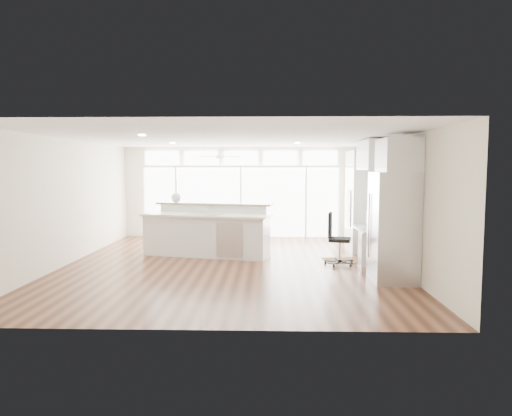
{
  "coord_description": "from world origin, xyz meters",
  "views": [
    {
      "loc": [
        0.84,
        -9.66,
        2.07
      ],
      "look_at": [
        0.55,
        0.6,
        1.17
      ],
      "focal_mm": 32.0,
      "sensor_mm": 36.0,
      "label": 1
    }
  ],
  "objects": [
    {
      "name": "kitchen_island",
      "position": [
        -0.64,
        1.0,
        0.61
      ],
      "size": [
        3.25,
        1.82,
        1.22
      ],
      "primitive_type": "cube",
      "rotation": [
        0.0,
        0.0,
        -0.23
      ],
      "color": "white",
      "rests_on": "floor"
    },
    {
      "name": "wall_left",
      "position": [
        -3.5,
        0.0,
        1.35
      ],
      "size": [
        0.04,
        8.0,
        2.7
      ],
      "primitive_type": "cube",
      "color": "#EFE7CF",
      "rests_on": "floor"
    },
    {
      "name": "office_chair",
      "position": [
        2.36,
        0.04,
        0.56
      ],
      "size": [
        0.68,
        0.65,
        1.11
      ],
      "primitive_type": "cube",
      "rotation": [
        0.0,
        0.0,
        -0.23
      ],
      "color": "black",
      "rests_on": "floor"
    },
    {
      "name": "rug",
      "position": [
        2.54,
        0.49,
        0.01
      ],
      "size": [
        0.97,
        0.74,
        0.01
      ],
      "primitive_type": "cube",
      "rotation": [
        0.0,
        0.0,
        0.09
      ],
      "color": "#3B2812",
      "rests_on": "floor"
    },
    {
      "name": "desk_nook",
      "position": [
        3.13,
        0.3,
        0.38
      ],
      "size": [
        0.72,
        1.3,
        0.76
      ],
      "primitive_type": "cube",
      "color": "white",
      "rests_on": "floor"
    },
    {
      "name": "potted_plant",
      "position": [
        3.17,
        1.8,
        2.63
      ],
      "size": [
        0.31,
        0.34,
        0.25
      ],
      "primitive_type": "imported",
      "rotation": [
        0.0,
        0.0,
        0.07
      ],
      "color": "#285323",
      "rests_on": "oven_cabinet"
    },
    {
      "name": "upper_cabinets",
      "position": [
        3.17,
        0.3,
        2.35
      ],
      "size": [
        0.64,
        1.3,
        0.64
      ],
      "primitive_type": "cube",
      "color": "white",
      "rests_on": "wall_right"
    },
    {
      "name": "keyboard",
      "position": [
        2.88,
        0.3,
        0.77
      ],
      "size": [
        0.14,
        0.3,
        0.01
      ],
      "primitive_type": "cube",
      "rotation": [
        0.0,
        0.0,
        0.12
      ],
      "color": "white",
      "rests_on": "desk_nook"
    },
    {
      "name": "desk_window",
      "position": [
        3.46,
        0.3,
        1.55
      ],
      "size": [
        0.04,
        0.85,
        0.85
      ],
      "primitive_type": "cube",
      "color": "white",
      "rests_on": "wall_right"
    },
    {
      "name": "transom_row",
      "position": [
        0.0,
        3.94,
        2.38
      ],
      "size": [
        5.9,
        0.06,
        0.4
      ],
      "primitive_type": "cube",
      "color": "white",
      "rests_on": "wall_back"
    },
    {
      "name": "glass_wall",
      "position": [
        0.0,
        3.94,
        1.05
      ],
      "size": [
        5.8,
        0.06,
        2.08
      ],
      "primitive_type": "cube",
      "color": "white",
      "rests_on": "wall_back"
    },
    {
      "name": "ceiling",
      "position": [
        0.0,
        0.0,
        2.7
      ],
      "size": [
        7.0,
        8.0,
        0.02
      ],
      "primitive_type": "cube",
      "color": "white",
      "rests_on": "wall_back"
    },
    {
      "name": "fishbowl",
      "position": [
        -1.47,
        1.6,
        1.34
      ],
      "size": [
        0.29,
        0.29,
        0.25
      ],
      "primitive_type": "sphere",
      "rotation": [
        0.0,
        0.0,
        -0.2
      ],
      "color": "silver",
      "rests_on": "kitchen_island"
    },
    {
      "name": "refrigerator",
      "position": [
        3.11,
        -1.35,
        1.0
      ],
      "size": [
        0.76,
        0.9,
        2.0
      ],
      "primitive_type": "cube",
      "color": "silver",
      "rests_on": "floor"
    },
    {
      "name": "framed_photos",
      "position": [
        3.46,
        0.92,
        1.4
      ],
      "size": [
        0.06,
        0.22,
        0.8
      ],
      "primitive_type": "cube",
      "color": "black",
      "rests_on": "wall_right"
    },
    {
      "name": "monitor",
      "position": [
        3.05,
        0.3,
        0.97
      ],
      "size": [
        0.09,
        0.51,
        0.42
      ],
      "primitive_type": "cube",
      "rotation": [
        0.0,
        0.0,
        0.02
      ],
      "color": "black",
      "rests_on": "desk_nook"
    },
    {
      "name": "wall_back",
      "position": [
        0.0,
        4.0,
        1.35
      ],
      "size": [
        7.0,
        0.04,
        2.7
      ],
      "primitive_type": "cube",
      "color": "#EFE7CF",
      "rests_on": "floor"
    },
    {
      "name": "oven_cabinet",
      "position": [
        3.17,
        1.8,
        1.25
      ],
      "size": [
        0.64,
        1.2,
        2.5
      ],
      "primitive_type": "cube",
      "color": "white",
      "rests_on": "floor"
    },
    {
      "name": "floor",
      "position": [
        0.0,
        0.0,
        -0.01
      ],
      "size": [
        7.0,
        8.0,
        0.02
      ],
      "primitive_type": "cube",
      "color": "#3C1F12",
      "rests_on": "ground"
    },
    {
      "name": "wall_right",
      "position": [
        3.5,
        0.0,
        1.35
      ],
      "size": [
        0.04,
        8.0,
        2.7
      ],
      "primitive_type": "cube",
      "color": "#EFE7CF",
      "rests_on": "floor"
    },
    {
      "name": "wall_front",
      "position": [
        0.0,
        -4.0,
        1.35
      ],
      "size": [
        7.0,
        0.04,
        2.7
      ],
      "primitive_type": "cube",
      "color": "#EFE7CF",
      "rests_on": "floor"
    },
    {
      "name": "fridge_cabinet",
      "position": [
        3.17,
        -1.35,
        2.3
      ],
      "size": [
        0.64,
        0.9,
        0.6
      ],
      "primitive_type": "cube",
      "color": "white",
      "rests_on": "wall_right"
    },
    {
      "name": "ceiling_fan",
      "position": [
        -0.5,
        2.8,
        2.48
      ],
      "size": [
        1.16,
        1.16,
        0.32
      ],
      "primitive_type": "cube",
      "color": "white",
      "rests_on": "ceiling"
    },
    {
      "name": "recessed_lights",
      "position": [
        0.0,
        0.2,
        2.68
      ],
      "size": [
        3.4,
        3.0,
        0.02
      ],
      "primitive_type": "cube",
      "color": "white",
      "rests_on": "ceiling"
    }
  ]
}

